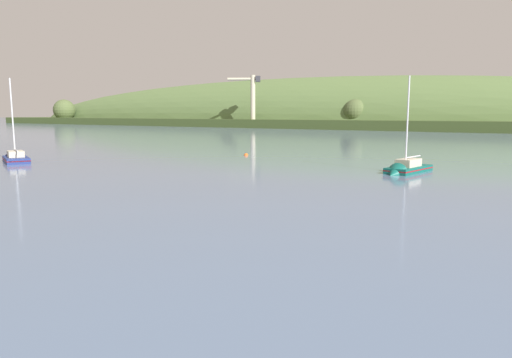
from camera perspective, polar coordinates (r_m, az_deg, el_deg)
name	(u,v)px	position (r m, az deg, el deg)	size (l,w,h in m)	color
far_shoreline_hill	(289,126)	(230.16, 4.10, 6.59)	(501.82, 118.00, 46.76)	#3C4E24
dockside_crane	(252,102)	(201.81, -0.47, 9.46)	(13.64, 8.16, 22.58)	#4C4C51
sailboat_near_mooring	(16,160)	(67.43, -27.64, 2.10)	(7.55, 5.79, 11.89)	navy
sailboat_midwater_white	(405,171)	(50.93, 17.97, 0.93)	(4.33, 7.88, 11.23)	#0F564C
mooring_buoy_foreground	(246,155)	(68.89, -1.24, 2.95)	(0.64, 0.64, 0.72)	#EA5B19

